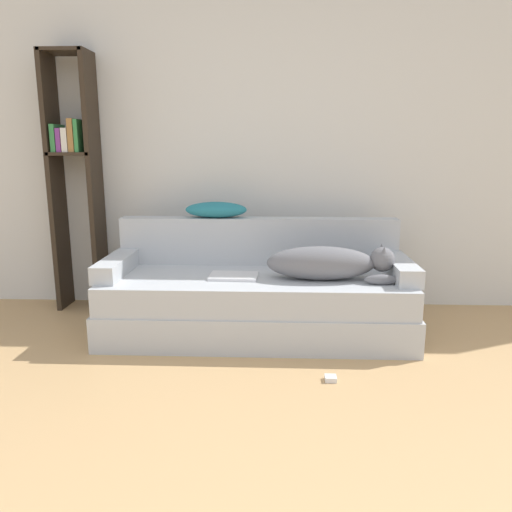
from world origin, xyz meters
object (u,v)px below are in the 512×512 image
(dog, at_px, (328,263))
(throw_pillow, at_px, (216,210))
(bookshelf, at_px, (74,171))
(laptop, at_px, (234,276))
(couch, at_px, (257,305))
(power_adapter, at_px, (331,378))

(dog, distance_m, throw_pillow, 0.93)
(dog, height_order, bookshelf, bookshelf)
(laptop, relative_size, throw_pillow, 0.72)
(bookshelf, bearing_deg, throw_pillow, -9.75)
(couch, relative_size, bookshelf, 1.05)
(couch, xyz_separation_m, laptop, (-0.15, -0.07, 0.22))
(power_adapter, bearing_deg, couch, 122.02)
(laptop, height_order, bookshelf, bookshelf)
(dog, xyz_separation_m, throw_pillow, (-0.77, 0.45, 0.28))
(couch, distance_m, laptop, 0.27)
(couch, distance_m, power_adapter, 0.84)
(dog, relative_size, laptop, 2.56)
(couch, xyz_separation_m, throw_pillow, (-0.31, 0.35, 0.60))
(power_adapter, bearing_deg, dog, 87.17)
(couch, relative_size, laptop, 6.38)
(couch, relative_size, throw_pillow, 4.58)
(couch, bearing_deg, throw_pillow, 131.42)
(couch, height_order, dog, dog)
(laptop, relative_size, power_adapter, 5.04)
(couch, bearing_deg, dog, -11.99)
(couch, bearing_deg, bookshelf, 159.07)
(bookshelf, bearing_deg, laptop, -25.84)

